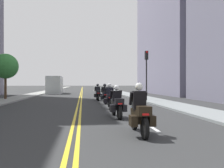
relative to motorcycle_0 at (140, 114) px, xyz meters
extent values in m
plane|color=#2F3030|center=(-2.07, 41.59, -0.67)|extent=(264.00, 264.00, 0.00)
cube|color=gray|center=(-8.93, 41.59, -0.61)|extent=(2.41, 144.00, 0.12)
cube|color=gray|center=(4.79, 41.59, -0.61)|extent=(2.41, 144.00, 0.12)
cube|color=yellow|center=(-2.19, 41.59, -0.67)|extent=(0.12, 132.00, 0.01)
cube|color=yellow|center=(-1.95, 41.59, -0.67)|extent=(0.12, 132.00, 0.01)
cube|color=silver|center=(0.76, 1.59, -0.67)|extent=(0.14, 2.40, 0.01)
cube|color=silver|center=(0.76, 7.59, -0.67)|extent=(0.14, 2.40, 0.01)
cube|color=silver|center=(0.76, 13.59, -0.67)|extent=(0.14, 2.40, 0.01)
cube|color=silver|center=(0.76, 19.59, -0.67)|extent=(0.14, 2.40, 0.01)
cube|color=silver|center=(0.76, 25.59, -0.67)|extent=(0.14, 2.40, 0.01)
cube|color=silver|center=(0.76, 31.59, -0.67)|extent=(0.14, 2.40, 0.01)
cube|color=silver|center=(0.76, 37.59, -0.67)|extent=(0.14, 2.40, 0.01)
cube|color=silver|center=(0.76, 43.59, -0.67)|extent=(0.14, 2.40, 0.01)
cube|color=silver|center=(0.76, 49.59, -0.67)|extent=(0.14, 2.40, 0.01)
cube|color=slate|center=(12.54, 29.58, 12.84)|extent=(6.28, 21.48, 27.02)
cube|color=#2D3847|center=(15.70, 29.58, 6.08)|extent=(0.04, 18.05, 0.90)
cube|color=#2D3847|center=(15.70, 29.58, 11.04)|extent=(0.04, 18.05, 0.90)
cylinder|color=black|center=(0.00, 0.85, -0.35)|extent=(0.12, 0.65, 0.65)
cylinder|color=black|center=(0.00, -0.62, -0.35)|extent=(0.12, 0.65, 0.65)
cube|color=silver|center=(0.00, 0.85, 0.00)|extent=(0.14, 0.32, 0.04)
cube|color=black|center=(0.00, 0.12, -0.07)|extent=(0.33, 1.12, 0.40)
cube|color=black|center=(0.00, -0.54, 0.15)|extent=(0.40, 0.36, 0.28)
cube|color=red|center=(0.00, -0.73, 0.07)|extent=(0.20, 0.03, 0.06)
cube|color=black|center=(-0.28, -0.32, -0.17)|extent=(0.20, 0.44, 0.32)
cube|color=black|center=(0.28, -0.32, -0.17)|extent=(0.20, 0.44, 0.32)
cube|color=#B2C1CC|center=(0.00, 0.59, 0.31)|extent=(0.36, 0.12, 0.36)
cube|color=black|center=(0.00, 0.07, 0.43)|extent=(0.40, 0.26, 0.59)
cylinder|color=black|center=(-0.24, 0.22, 0.48)|extent=(0.10, 0.28, 0.45)
cylinder|color=black|center=(0.24, 0.22, 0.48)|extent=(0.10, 0.28, 0.45)
sphere|color=white|center=(0.00, 0.10, 0.86)|extent=(0.26, 0.26, 0.26)
cylinder|color=black|center=(-0.23, 4.70, -0.36)|extent=(0.17, 0.63, 0.63)
cylinder|color=black|center=(-0.15, 3.18, -0.36)|extent=(0.17, 0.63, 0.63)
cube|color=silver|center=(-0.23, 4.70, -0.03)|extent=(0.16, 0.33, 0.04)
cube|color=black|center=(-0.19, 3.94, -0.08)|extent=(0.38, 1.17, 0.40)
cube|color=black|center=(-0.16, 3.25, 0.14)|extent=(0.42, 0.38, 0.28)
cube|color=red|center=(-0.15, 3.06, 0.06)|extent=(0.20, 0.04, 0.06)
cube|color=black|center=(-0.45, 3.47, -0.18)|extent=(0.22, 0.45, 0.32)
cube|color=black|center=(0.11, 3.50, -0.18)|extent=(0.22, 0.45, 0.32)
cube|color=#B2C1CC|center=(-0.22, 4.42, 0.30)|extent=(0.37, 0.14, 0.36)
cube|color=black|center=(-0.19, 3.89, 0.37)|extent=(0.41, 0.28, 0.50)
cylinder|color=black|center=(-0.44, 4.03, 0.42)|extent=(0.11, 0.29, 0.45)
cylinder|color=black|center=(0.04, 4.05, 0.42)|extent=(0.11, 0.29, 0.45)
sphere|color=white|center=(-0.19, 3.92, 0.76)|extent=(0.26, 0.26, 0.26)
cylinder|color=black|center=(0.00, 9.07, -0.34)|extent=(0.14, 0.67, 0.67)
cylinder|color=black|center=(-0.08, 7.48, -0.34)|extent=(0.14, 0.67, 0.67)
cube|color=silver|center=(0.00, 9.07, 0.01)|extent=(0.16, 0.33, 0.04)
cube|color=black|center=(-0.04, 8.28, -0.06)|extent=(0.38, 1.22, 0.40)
cube|color=black|center=(-0.08, 7.56, 0.16)|extent=(0.42, 0.38, 0.28)
cube|color=red|center=(-0.09, 7.37, 0.08)|extent=(0.20, 0.04, 0.06)
cube|color=black|center=(-0.34, 7.82, -0.16)|extent=(0.22, 0.45, 0.32)
cube|color=black|center=(0.21, 7.79, -0.16)|extent=(0.22, 0.45, 0.32)
cube|color=#B2C1CC|center=(-0.01, 8.78, 0.32)|extent=(0.37, 0.14, 0.36)
cube|color=black|center=(-0.04, 8.23, 0.43)|extent=(0.41, 0.28, 0.57)
cylinder|color=black|center=(-0.28, 8.39, 0.48)|extent=(0.11, 0.29, 0.45)
cylinder|color=black|center=(0.20, 8.36, 0.48)|extent=(0.11, 0.29, 0.45)
sphere|color=white|center=(-0.04, 8.26, 0.85)|extent=(0.26, 0.26, 0.26)
cylinder|color=black|center=(-0.02, 12.63, -0.33)|extent=(0.11, 0.68, 0.68)
cylinder|color=black|center=(-0.04, 11.07, -0.33)|extent=(0.11, 0.68, 0.68)
cube|color=silver|center=(-0.02, 12.63, 0.02)|extent=(0.14, 0.32, 0.04)
cube|color=black|center=(-0.03, 11.85, -0.05)|extent=(0.34, 1.19, 0.40)
cube|color=black|center=(-0.04, 11.15, 0.17)|extent=(0.41, 0.37, 0.28)
cube|color=red|center=(-0.04, 10.96, 0.09)|extent=(0.20, 0.03, 0.06)
cube|color=black|center=(-0.32, 11.39, -0.15)|extent=(0.21, 0.44, 0.32)
cube|color=black|center=(0.24, 11.38, -0.15)|extent=(0.21, 0.44, 0.32)
cube|color=#B2C1CC|center=(-0.02, 12.35, 0.33)|extent=(0.36, 0.13, 0.36)
cube|color=black|center=(-0.03, 11.80, 0.42)|extent=(0.40, 0.27, 0.54)
cylinder|color=black|center=(-0.27, 11.96, 0.47)|extent=(0.10, 0.28, 0.45)
cylinder|color=black|center=(0.21, 11.95, 0.47)|extent=(0.10, 0.28, 0.45)
sphere|color=black|center=(-0.03, 11.83, 0.83)|extent=(0.26, 0.26, 0.26)
cylinder|color=black|center=(-0.40, 16.24, -0.35)|extent=(0.14, 0.65, 0.65)
cylinder|color=black|center=(-0.37, 14.67, -0.35)|extent=(0.14, 0.65, 0.65)
cube|color=silver|center=(-0.40, 16.24, 0.00)|extent=(0.15, 0.32, 0.04)
cube|color=black|center=(-0.38, 15.46, -0.07)|extent=(0.34, 1.20, 0.40)
cube|color=black|center=(-0.37, 14.75, 0.15)|extent=(0.41, 0.37, 0.28)
cube|color=red|center=(-0.37, 14.56, 0.07)|extent=(0.20, 0.03, 0.06)
cube|color=black|center=(-0.66, 14.98, -0.17)|extent=(0.21, 0.44, 0.32)
cube|color=black|center=(-0.10, 14.99, -0.17)|extent=(0.21, 0.44, 0.32)
cube|color=#B2C1CC|center=(-0.40, 15.96, 0.31)|extent=(0.36, 0.13, 0.36)
cube|color=black|center=(-0.38, 15.41, 0.40)|extent=(0.41, 0.27, 0.54)
cylinder|color=black|center=(-0.63, 15.55, 0.45)|extent=(0.11, 0.28, 0.45)
cylinder|color=black|center=(-0.15, 15.56, 0.45)|extent=(0.11, 0.28, 0.45)
sphere|color=black|center=(-0.38, 15.44, 0.81)|extent=(0.26, 0.26, 0.26)
cylinder|color=black|center=(3.99, 13.69, 1.27)|extent=(0.12, 0.12, 3.88)
cube|color=black|center=(3.99, 13.69, 3.56)|extent=(0.28, 0.28, 0.80)
sphere|color=red|center=(3.99, 13.54, 3.84)|extent=(0.18, 0.18, 0.18)
cylinder|color=#4E3522|center=(-9.46, 17.19, 0.57)|extent=(0.24, 0.24, 2.49)
sphere|color=#39883B|center=(-9.46, 17.19, 2.69)|extent=(2.50, 2.50, 2.50)
cube|color=silver|center=(-6.33, 34.53, 0.43)|extent=(2.00, 1.80, 2.20)
cube|color=silver|center=(-6.33, 31.53, 0.73)|extent=(2.20, 5.20, 2.80)
cylinder|color=black|center=(-6.33, 34.13, -0.22)|extent=(2.00, 0.90, 0.90)
cylinder|color=black|center=(-6.33, 29.93, -0.22)|extent=(2.00, 0.90, 0.90)
camera|label=1|loc=(-1.80, -7.35, 0.97)|focal=37.77mm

